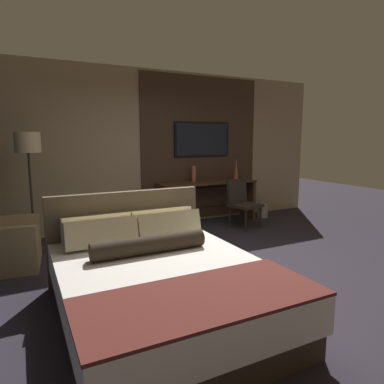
{
  "coord_description": "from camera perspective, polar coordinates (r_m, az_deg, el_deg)",
  "views": [
    {
      "loc": [
        -2.15,
        -3.3,
        1.59
      ],
      "look_at": [
        -0.04,
        0.86,
        0.86
      ],
      "focal_mm": 32.0,
      "sensor_mm": 36.0,
      "label": 1
    }
  ],
  "objects": [
    {
      "name": "floor_lamp",
      "position": [
        5.24,
        -25.63,
        6.03
      ],
      "size": [
        0.34,
        0.34,
        1.68
      ],
      "color": "#282623",
      "rests_on": "ground_plane"
    },
    {
      "name": "bed",
      "position": [
        3.21,
        -5.54,
        -14.71
      ],
      "size": [
        1.73,
        2.23,
        1.0
      ],
      "color": "#33281E",
      "rests_on": "ground_plane"
    },
    {
      "name": "ground_plane",
      "position": [
        4.25,
        5.91,
        -13.17
      ],
      "size": [
        16.0,
        16.0,
        0.0
      ],
      "primitive_type": "plane",
      "color": "#28232D"
    },
    {
      "name": "vase_tall",
      "position": [
        6.82,
        7.37,
        3.85
      ],
      "size": [
        0.08,
        0.08,
        0.43
      ],
      "color": "#B2563D",
      "rests_on": "desk"
    },
    {
      "name": "armchair_by_window",
      "position": [
        4.85,
        -28.74,
        -7.89
      ],
      "size": [
        0.81,
        0.83,
        0.82
      ],
      "rotation": [
        0.0,
        0.0,
        1.47
      ],
      "color": "#998460",
      "rests_on": "ground_plane"
    },
    {
      "name": "tv",
      "position": [
        6.62,
        1.69,
        8.77
      ],
      "size": [
        1.16,
        0.04,
        0.65
      ],
      "color": "black"
    },
    {
      "name": "desk",
      "position": [
        6.54,
        2.45,
        -0.4
      ],
      "size": [
        1.94,
        0.49,
        0.79
      ],
      "color": "#422D1E",
      "rests_on": "ground_plane"
    },
    {
      "name": "wall_back_tv_panel",
      "position": [
        6.32,
        -5.66,
        7.13
      ],
      "size": [
        7.2,
        0.09,
        2.8
      ],
      "color": "tan",
      "rests_on": "ground_plane"
    },
    {
      "name": "waste_bin",
      "position": [
        7.14,
        11.69,
        -3.01
      ],
      "size": [
        0.22,
        0.22,
        0.28
      ],
      "color": "gray",
      "rests_on": "ground_plane"
    },
    {
      "name": "vase_short",
      "position": [
        6.41,
        0.29,
        3.03
      ],
      "size": [
        0.08,
        0.08,
        0.3
      ],
      "color": "#B2563D",
      "rests_on": "desk"
    },
    {
      "name": "desk_chair",
      "position": [
        6.2,
        8.24,
        -1.27
      ],
      "size": [
        0.59,
        0.59,
        0.86
      ],
      "rotation": [
        0.0,
        0.0,
        0.23
      ],
      "color": "#28231E",
      "rests_on": "ground_plane"
    }
  ]
}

